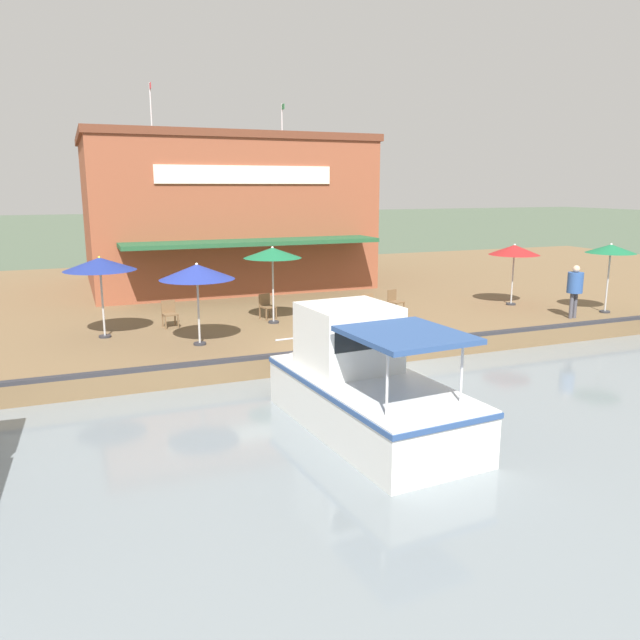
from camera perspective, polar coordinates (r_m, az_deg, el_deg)
ground_plane at (r=17.50m, az=3.62°, el=-4.60°), size 220.00×220.00×0.00m
quay_deck at (r=27.51m, az=-6.28°, el=2.15°), size 22.00×56.00×0.60m
quay_edge_fender at (r=17.42m, az=3.51°, el=-2.47°), size 0.20×50.40×0.10m
waterfront_restaurant at (r=29.43m, az=-8.92°, el=9.78°), size 10.37×12.06×8.75m
patio_umbrella_far_corner at (r=20.34m, az=-4.36°, el=6.11°), size 1.89×1.89×2.53m
patio_umbrella_mid_patio_right at (r=17.76m, az=-11.19°, el=4.33°), size 2.10×2.10×2.35m
patio_umbrella_near_quay_edge at (r=19.40m, az=-19.50°, el=4.83°), size 2.09×2.09×2.44m
patio_umbrella_by_entrance at (r=24.64m, az=17.35°, el=6.13°), size 1.89×1.89×2.33m
patio_umbrella_back_row at (r=24.28m, az=25.05°, el=5.88°), size 1.70×1.70×2.48m
cafe_chair_beside_entrance at (r=21.28m, az=4.43°, el=1.38°), size 0.49×0.49×0.85m
cafe_chair_under_first_umbrella at (r=18.65m, az=3.29°, el=-0.13°), size 0.46×0.46×0.85m
cafe_chair_facing_river at (r=20.54m, az=-13.60°, el=0.68°), size 0.48×0.48×0.85m
cafe_chair_back_row_seat at (r=22.23m, az=6.83°, el=1.79°), size 0.57×0.57×0.85m
cafe_chair_far_corner_seat at (r=21.29m, az=-4.91°, el=1.38°), size 0.55×0.55×0.85m
person_mid_patio at (r=22.89m, az=22.28°, el=3.00°), size 0.52×0.52×1.82m
motorboat_fourth_along at (r=13.38m, az=3.17°, el=-5.77°), size 6.29×2.73×2.49m
tree_upstream_bank at (r=35.96m, az=-2.76°, el=11.72°), size 4.02×3.82×6.21m
tree_behind_restaurant at (r=35.41m, az=-2.48°, el=12.70°), size 3.89×3.71×6.77m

